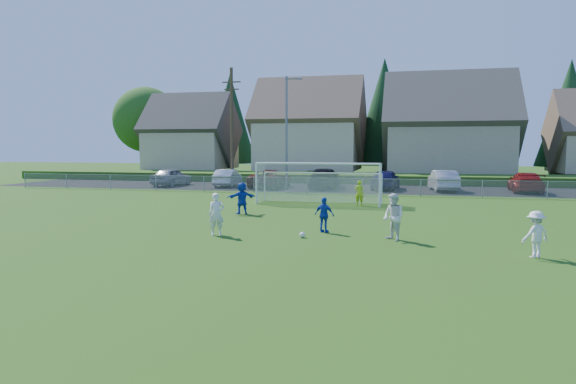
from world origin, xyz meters
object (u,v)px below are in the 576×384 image
Objects in this scene: car_d at (324,178)px; car_b at (228,178)px; soccer_ball at (302,235)px; player_blue_a at (324,215)px; soccer_goal at (320,177)px; player_blue_b at (242,198)px; player_white_a at (216,214)px; car_a at (171,177)px; car_e at (386,179)px; car_g at (525,182)px; car_c at (270,179)px; car_f at (443,181)px; player_white_b at (393,217)px; player_white_c at (535,234)px; goalkeeper at (359,193)px.

car_b is at bearing -1.73° from car_d.
car_d is at bearing 97.53° from soccer_ball.
soccer_goal is at bearing -62.03° from player_blue_a.
player_blue_b is 0.29× the size of car_d.
player_white_a reaches higher than soccer_ball.
car_a is 18.36m from car_e.
car_e reaches higher than car_g.
car_g is at bearing -173.63° from car_a.
car_e reaches higher than player_blue_a.
player_white_a is at bearing 102.82° from car_b.
soccer_goal reaches higher than soccer_ball.
car_a is 0.85× the size of car_c.
car_a reaches higher than car_b.
car_f is at bearing 74.23° from soccer_ball.
player_white_b is at bearing 119.29° from car_c.
soccer_goal reaches higher than player_white_c.
car_b is 23.65m from car_g.
car_f is at bearing 42.91° from player_white_a.
player_white_c is 1.03× the size of player_blue_a.
player_white_a reaches higher than player_blue_b.
player_blue_b is 16.57m from car_c.
car_e reaches higher than car_b.
car_a is (-17.44, 11.15, 0.03)m from goalkeeper.
car_c is at bearing -5.89° from car_f.
goalkeeper reaches higher than player_white_c.
car_e is at bearing -174.70° from car_c.
goalkeeper is (5.46, 5.08, -0.07)m from player_blue_b.
player_white_a is 12.00m from soccer_goal.
car_a is 8.95m from car_c.
player_white_a is at bearing 58.85° from car_g.
car_c is (-8.06, 20.84, 0.03)m from player_blue_a.
player_white_b is 1.17× the size of goalkeeper.
soccer_goal is at bearing 94.97° from car_d.
player_blue_b is 7.46m from goalkeeper.
car_e is at bearing 3.00° from car_g.
player_white_c is (7.75, -1.68, 0.62)m from soccer_ball.
soccer_ball is 0.05× the size of car_a.
car_g reaches higher than soccer_ball.
player_white_b is at bearing 137.64° from car_a.
car_d is (8.38, 0.21, 0.08)m from car_b.
soccer_goal is at bearing 77.97° from car_e.
player_blue_b is at bearing 75.84° from player_white_a.
car_a is 1.02× the size of car_b.
player_white_b is at bearing -67.18° from soccer_goal.
soccer_ball is at bearing 86.02° from goalkeeper.
player_blue_b is at bearing 126.63° from soccer_ball.
player_blue_a is 0.96× the size of goalkeeper.
car_a is at bearing -31.22° from goalkeeper.
car_d is at bearing 155.96° from player_white_b.
player_blue_a is at bearing 96.44° from car_d.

